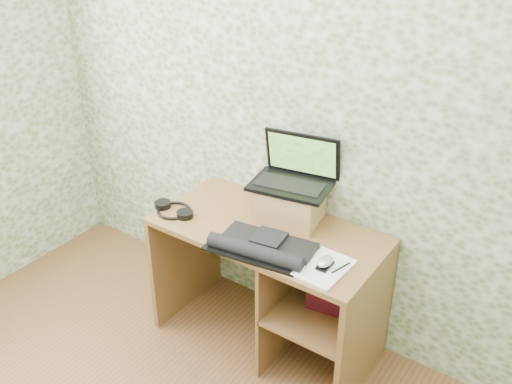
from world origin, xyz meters
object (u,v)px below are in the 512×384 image
Objects in this scene: laptop at (295,173)px; riser at (290,203)px; desk at (283,273)px; notepad at (324,268)px; keyboard at (263,247)px.

riser is at bearing -99.98° from laptop.
desk is 4.31× the size of notepad.
riser is 0.72× the size of laptop.
desk is 2.23× the size of keyboard.
desk is 0.38m from riser.
riser is 0.16m from laptop.
laptop is at bearing 89.81° from keyboard.
laptop is 0.82× the size of keyboard.
desk is 0.36m from keyboard.
desk is 2.71× the size of laptop.
laptop reaches higher than keyboard.
riser is 1.14× the size of notepad.
laptop is at bearing 140.63° from notepad.
keyboard is (0.05, -0.37, -0.23)m from laptop.
keyboard is (0.05, -0.33, -0.07)m from riser.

